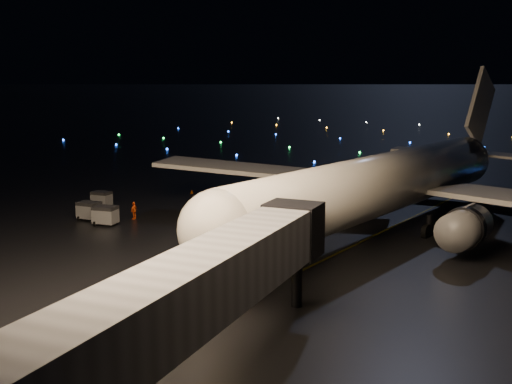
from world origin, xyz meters
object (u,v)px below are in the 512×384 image
(airliner, at_px, (400,148))
(baggage_cart_0, at_px, (105,216))
(crew_c, at_px, (134,211))
(baggage_cart_2, at_px, (89,211))
(belt_loader, at_px, (242,249))
(baggage_cart_1, at_px, (102,199))
(pushback_tug, at_px, (128,336))

(airliner, xyz_separation_m, baggage_cart_0, (-23.28, -14.92, -6.63))
(crew_c, xyz_separation_m, baggage_cart_2, (-3.34, -2.83, 0.05))
(belt_loader, relative_size, baggage_cart_1, 3.25)
(baggage_cart_1, height_order, baggage_cart_2, baggage_cart_2)
(airliner, xyz_separation_m, belt_loader, (-4.15, -19.06, -5.98))
(pushback_tug, distance_m, baggage_cart_0, 29.83)
(crew_c, distance_m, baggage_cart_0, 3.45)
(airliner, bearing_deg, baggage_cart_0, -144.31)
(baggage_cart_1, distance_m, baggage_cart_2, 6.47)
(airliner, relative_size, crew_c, 31.15)
(pushback_tug, relative_size, crew_c, 2.37)
(baggage_cart_2, bearing_deg, pushback_tug, -47.79)
(pushback_tug, relative_size, baggage_cart_1, 2.05)
(baggage_cart_0, distance_m, baggage_cart_2, 3.02)
(crew_c, xyz_separation_m, baggage_cart_0, (-0.38, -3.43, 0.06))
(baggage_cart_2, bearing_deg, airliner, 18.31)
(belt_loader, bearing_deg, airliner, 73.33)
(baggage_cart_0, height_order, baggage_cart_1, baggage_cart_0)
(pushback_tug, relative_size, belt_loader, 0.63)
(belt_loader, distance_m, baggage_cart_1, 27.84)
(pushback_tug, distance_m, belt_loader, 15.51)
(crew_c, height_order, baggage_cart_0, baggage_cart_0)
(crew_c, relative_size, baggage_cart_0, 0.79)
(pushback_tug, distance_m, baggage_cart_2, 32.52)
(airliner, bearing_deg, baggage_cart_2, -148.34)
(airliner, relative_size, belt_loader, 8.26)
(airliner, height_order, pushback_tug, airliner)
(crew_c, bearing_deg, baggage_cart_2, -58.89)
(belt_loader, height_order, baggage_cart_0, belt_loader)
(airliner, bearing_deg, belt_loader, -99.26)
(belt_loader, bearing_deg, baggage_cart_1, 154.86)
(belt_loader, distance_m, baggage_cart_0, 19.58)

